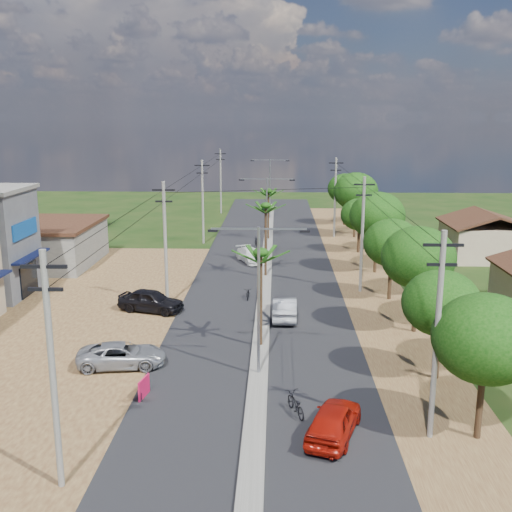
% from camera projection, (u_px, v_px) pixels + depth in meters
% --- Properties ---
extents(ground, '(160.00, 160.00, 0.00)m').
position_uv_depth(ground, '(259.00, 376.00, 31.66)').
color(ground, black).
rests_on(ground, ground).
extents(road, '(12.00, 110.00, 0.04)m').
position_uv_depth(road, '(264.00, 294.00, 46.26)').
color(road, black).
rests_on(road, ground).
extents(median, '(1.00, 90.00, 0.18)m').
position_uv_depth(median, '(265.00, 283.00, 49.16)').
color(median, '#605E56').
rests_on(median, ground).
extents(dirt_lot_west, '(18.00, 46.00, 0.04)m').
position_uv_depth(dirt_lot_west, '(38.00, 322.00, 39.94)').
color(dirt_lot_west, '#4E301A').
rests_on(dirt_lot_west, ground).
extents(dirt_shoulder_east, '(5.00, 90.00, 0.03)m').
position_uv_depth(dirt_shoulder_east, '(375.00, 295.00, 45.98)').
color(dirt_shoulder_east, '#4E301A').
rests_on(dirt_shoulder_east, ground).
extents(low_shed, '(10.40, 10.40, 3.95)m').
position_uv_depth(low_shed, '(39.00, 244.00, 55.28)').
color(low_shed, '#605E56').
rests_on(low_shed, ground).
extents(house_east_far, '(7.60, 7.50, 4.60)m').
position_uv_depth(house_east_far, '(485.00, 234.00, 57.68)').
color(house_east_far, tan).
rests_on(house_east_far, ground).
extents(tree_east_a, '(4.40, 4.40, 6.37)m').
position_uv_depth(tree_east_a, '(486.00, 339.00, 24.49)').
color(tree_east_a, black).
rests_on(tree_east_a, ground).
extents(tree_east_b, '(4.00, 4.00, 5.83)m').
position_uv_depth(tree_east_b, '(441.00, 303.00, 30.42)').
color(tree_east_b, black).
rests_on(tree_east_b, ground).
extents(tree_east_c, '(4.60, 4.60, 6.83)m').
position_uv_depth(tree_east_c, '(418.00, 258.00, 37.06)').
color(tree_east_c, black).
rests_on(tree_east_c, ground).
extents(tree_east_d, '(4.20, 4.20, 6.13)m').
position_uv_depth(tree_east_d, '(392.00, 243.00, 44.00)').
color(tree_east_d, black).
rests_on(tree_east_d, ground).
extents(tree_east_e, '(4.80, 4.80, 7.14)m').
position_uv_depth(tree_east_e, '(377.00, 215.00, 51.61)').
color(tree_east_e, black).
rests_on(tree_east_e, ground).
extents(tree_east_f, '(3.80, 3.80, 5.52)m').
position_uv_depth(tree_east_f, '(360.00, 215.00, 59.69)').
color(tree_east_f, black).
rests_on(tree_east_f, ground).
extents(tree_east_g, '(5.00, 5.00, 7.38)m').
position_uv_depth(tree_east_g, '(356.00, 191.00, 67.15)').
color(tree_east_g, black).
rests_on(tree_east_g, ground).
extents(tree_east_h, '(4.40, 4.40, 6.52)m').
position_uv_depth(tree_east_h, '(345.00, 189.00, 75.08)').
color(tree_east_h, black).
rests_on(tree_east_h, ground).
extents(palm_median_near, '(2.00, 2.00, 6.15)m').
position_uv_depth(palm_median_near, '(261.00, 257.00, 34.30)').
color(palm_median_near, black).
rests_on(palm_median_near, ground).
extents(palm_median_mid, '(2.00, 2.00, 6.55)m').
position_uv_depth(palm_median_mid, '(266.00, 209.00, 49.80)').
color(palm_median_mid, black).
rests_on(palm_median_mid, ground).
extents(palm_median_far, '(2.00, 2.00, 5.85)m').
position_uv_depth(palm_median_far, '(268.00, 193.00, 65.52)').
color(palm_median_far, black).
rests_on(palm_median_far, ground).
extents(streetlight_near, '(5.10, 0.18, 8.00)m').
position_uv_depth(streetlight_near, '(259.00, 289.00, 30.58)').
color(streetlight_near, gray).
rests_on(streetlight_near, ground).
extents(streetlight_mid, '(5.10, 0.18, 8.00)m').
position_uv_depth(streetlight_mid, '(267.00, 213.00, 54.92)').
color(streetlight_mid, gray).
rests_on(streetlight_mid, ground).
extents(streetlight_far, '(5.10, 0.18, 8.00)m').
position_uv_depth(streetlight_far, '(270.00, 184.00, 79.26)').
color(streetlight_far, gray).
rests_on(streetlight_far, ground).
extents(utility_pole_w_a, '(1.60, 0.24, 9.00)m').
position_uv_depth(utility_pole_w_a, '(52.00, 367.00, 21.08)').
color(utility_pole_w_a, '#605E56').
rests_on(utility_pole_w_a, ground).
extents(utility_pole_w_b, '(1.60, 0.24, 9.00)m').
position_uv_depth(utility_pole_w_b, '(165.00, 241.00, 42.50)').
color(utility_pole_w_b, '#605E56').
rests_on(utility_pole_w_b, ground).
extents(utility_pole_w_c, '(1.60, 0.24, 9.00)m').
position_uv_depth(utility_pole_w_c, '(203.00, 200.00, 63.92)').
color(utility_pole_w_c, '#605E56').
rests_on(utility_pole_w_c, ground).
extents(utility_pole_w_d, '(1.60, 0.24, 9.00)m').
position_uv_depth(utility_pole_w_d, '(221.00, 180.00, 84.37)').
color(utility_pole_w_d, '#605E56').
rests_on(utility_pole_w_d, ground).
extents(utility_pole_e_a, '(1.60, 0.24, 9.00)m').
position_uv_depth(utility_pole_e_a, '(437.00, 332.00, 24.50)').
color(utility_pole_e_a, '#605E56').
rests_on(utility_pole_e_a, ground).
extents(utility_pole_e_b, '(1.60, 0.24, 9.00)m').
position_uv_depth(utility_pole_e_b, '(362.00, 232.00, 45.92)').
color(utility_pole_e_b, '#605E56').
rests_on(utility_pole_e_b, ground).
extents(utility_pole_e_c, '(1.60, 0.24, 9.00)m').
position_uv_depth(utility_pole_e_c, '(335.00, 196.00, 67.34)').
color(utility_pole_e_c, '#605E56').
rests_on(utility_pole_e_c, ground).
extents(car_red_near, '(3.06, 4.68, 1.48)m').
position_uv_depth(car_red_near, '(334.00, 421.00, 25.42)').
color(car_red_near, maroon).
rests_on(car_red_near, ground).
extents(car_silver_mid, '(1.67, 4.56, 1.49)m').
position_uv_depth(car_silver_mid, '(285.00, 308.00, 40.48)').
color(car_silver_mid, gray).
rests_on(car_silver_mid, ground).
extents(car_white_far, '(3.35, 4.73, 1.27)m').
position_uv_depth(car_white_far, '(251.00, 256.00, 56.33)').
color(car_white_far, silver).
rests_on(car_white_far, ground).
extents(car_parked_silver, '(5.00, 2.79, 1.32)m').
position_uv_depth(car_parked_silver, '(122.00, 356.00, 32.62)').
color(car_parked_silver, gray).
rests_on(car_parked_silver, ground).
extents(car_parked_dark, '(4.96, 3.09, 1.58)m').
position_uv_depth(car_parked_dark, '(151.00, 301.00, 41.90)').
color(car_parked_dark, black).
rests_on(car_parked_dark, ground).
extents(moto_rider_east, '(1.28, 2.00, 0.99)m').
position_uv_depth(moto_rider_east, '(295.00, 405.00, 27.40)').
color(moto_rider_east, black).
rests_on(moto_rider_east, ground).
extents(moto_rider_west_a, '(0.59, 1.63, 0.85)m').
position_uv_depth(moto_rider_west_a, '(248.00, 293.00, 44.97)').
color(moto_rider_west_a, black).
rests_on(moto_rider_west_a, ground).
extents(moto_rider_west_b, '(0.84, 1.81, 1.05)m').
position_uv_depth(moto_rider_west_b, '(256.00, 242.00, 62.99)').
color(moto_rider_west_b, black).
rests_on(moto_rider_west_b, ground).
extents(roadside_sign, '(0.32, 1.22, 1.02)m').
position_uv_depth(roadside_sign, '(144.00, 388.00, 29.08)').
color(roadside_sign, '#BB1140').
rests_on(roadside_sign, ground).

